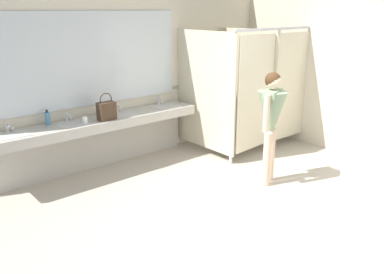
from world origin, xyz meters
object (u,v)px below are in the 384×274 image
object	(u,v)px
paper_cup	(85,120)
soap_dispenser	(48,118)
person_standing	(271,116)
handbag	(107,110)

from	to	relation	value
paper_cup	soap_dispenser	bearing A→B (deg)	146.39
person_standing	soap_dispenser	xyz separation A→B (m)	(-2.27, 2.06, -0.06)
handbag	soap_dispenser	bearing A→B (deg)	158.51
soap_dispenser	paper_cup	xyz separation A→B (m)	(0.42, -0.28, -0.04)
person_standing	soap_dispenser	world-z (taller)	person_standing
soap_dispenser	paper_cup	bearing A→B (deg)	-33.61
handbag	soap_dispenser	distance (m)	0.81
person_standing	soap_dispenser	distance (m)	3.06
handbag	soap_dispenser	world-z (taller)	handbag
person_standing	handbag	xyz separation A→B (m)	(-1.52, 1.76, -0.02)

